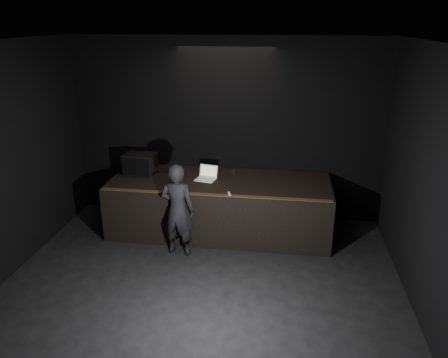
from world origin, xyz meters
The scene contains 11 objects.
ground centered at (0.00, 0.00, 0.00)m, with size 7.00×7.00×0.00m, color black.
room_walls centered at (0.00, 0.00, 2.02)m, with size 6.10×7.10×3.52m.
stage_riser centered at (0.00, 2.73, 0.50)m, with size 4.00×1.50×1.00m, color black.
riser_lip centered at (0.00, 2.02, 1.01)m, with size 3.92×0.10×0.01m, color brown.
stage_monitor centered at (-1.55, 2.90, 1.19)m, with size 0.61×0.48×0.38m.
cable centered at (-1.40, 2.97, 1.01)m, with size 0.02×0.02×1.02m, color black.
laptop centered at (-0.25, 2.77, 1.06)m, with size 0.41×0.39×0.24m.
beer_can centered at (-0.61, 2.24, 1.07)m, with size 0.06×0.06×0.14m.
plastic_cup centered at (0.21, 3.08, 1.05)m, with size 0.08×0.08×0.09m, color white.
wii_remote centered at (0.26, 2.08, 1.01)m, with size 0.03×0.15×0.03m, color white.
person centered at (-0.56, 1.78, 0.80)m, with size 0.58×0.38×1.60m, color black.
Camera 1 is at (1.12, -4.64, 3.78)m, focal length 35.00 mm.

